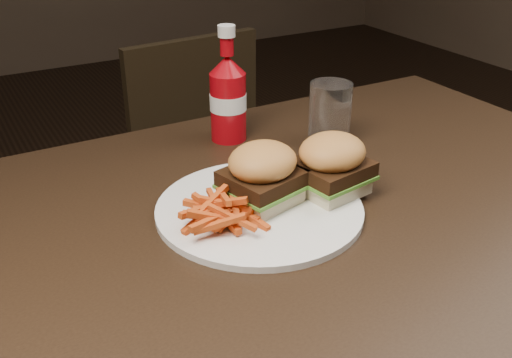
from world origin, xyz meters
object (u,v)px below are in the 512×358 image
dining_table (299,218)px  plate (259,209)px  chair_far (169,165)px  ketchup_bottle (228,108)px  tumbler (330,115)px

dining_table → plate: 0.07m
dining_table → chair_far: dining_table is taller
dining_table → ketchup_bottle: 0.29m
chair_far → tumbler: (0.06, -0.69, 0.38)m
ketchup_bottle → tumbler: (0.15, -0.11, -0.01)m
dining_table → ketchup_bottle: size_ratio=9.16×
plate → chair_far: bearing=78.1°
dining_table → tumbler: bearing=44.3°
dining_table → tumbler: (0.17, 0.17, 0.08)m
chair_far → tumbler: 0.78m
dining_table → ketchup_bottle: (0.03, 0.28, 0.08)m
ketchup_bottle → tumbler: size_ratio=1.10×
ketchup_bottle → plate: bearing=-107.9°
plate → ketchup_bottle: size_ratio=2.31×
chair_far → tumbler: size_ratio=3.20×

